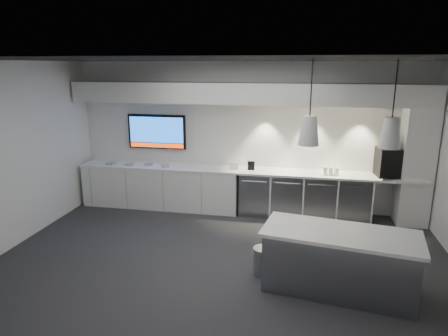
% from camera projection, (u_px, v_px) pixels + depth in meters
% --- Properties ---
extents(floor, '(7.00, 7.00, 0.00)m').
position_uv_depth(floor, '(223.00, 261.00, 6.14)').
color(floor, '#2E2D30').
rests_on(floor, ground).
extents(ceiling, '(7.00, 7.00, 0.00)m').
position_uv_depth(ceiling, '(222.00, 60.00, 5.38)').
color(ceiling, black).
rests_on(ceiling, wall_back).
extents(wall_back, '(7.00, 0.00, 7.00)m').
position_uv_depth(wall_back, '(246.00, 137.00, 8.14)').
color(wall_back, white).
rests_on(wall_back, floor).
extents(wall_front, '(7.00, 0.00, 7.00)m').
position_uv_depth(wall_front, '(165.00, 239.00, 3.39)').
color(wall_front, white).
rests_on(wall_front, floor).
extents(wall_left, '(0.00, 7.00, 7.00)m').
position_uv_depth(wall_left, '(9.00, 157.00, 6.41)').
color(wall_left, white).
rests_on(wall_left, floor).
extents(back_counter, '(6.80, 0.65, 0.04)m').
position_uv_depth(back_counter, '(244.00, 170.00, 7.98)').
color(back_counter, white).
rests_on(back_counter, left_base_cabinets).
extents(left_base_cabinets, '(3.30, 0.63, 0.86)m').
position_uv_depth(left_base_cabinets, '(161.00, 187.00, 8.42)').
color(left_base_cabinets, white).
rests_on(left_base_cabinets, floor).
extents(fridge_unit_a, '(0.60, 0.61, 0.85)m').
position_uv_depth(fridge_unit_a, '(256.00, 193.00, 8.05)').
color(fridge_unit_a, gray).
rests_on(fridge_unit_a, floor).
extents(fridge_unit_b, '(0.60, 0.61, 0.85)m').
position_uv_depth(fridge_unit_b, '(287.00, 195.00, 7.94)').
color(fridge_unit_b, gray).
rests_on(fridge_unit_b, floor).
extents(fridge_unit_c, '(0.60, 0.61, 0.85)m').
position_uv_depth(fridge_unit_c, '(319.00, 197.00, 7.82)').
color(fridge_unit_c, gray).
rests_on(fridge_unit_c, floor).
extents(fridge_unit_d, '(0.60, 0.61, 0.85)m').
position_uv_depth(fridge_unit_d, '(353.00, 199.00, 7.70)').
color(fridge_unit_d, gray).
rests_on(fridge_unit_d, floor).
extents(backsplash, '(4.60, 0.03, 1.30)m').
position_uv_depth(backsplash, '(306.00, 137.00, 7.88)').
color(backsplash, white).
rests_on(backsplash, wall_back).
extents(soffit, '(6.90, 0.60, 0.40)m').
position_uv_depth(soffit, '(245.00, 93.00, 7.63)').
color(soffit, white).
rests_on(soffit, wall_back).
extents(column, '(0.55, 0.55, 2.60)m').
position_uv_depth(column, '(417.00, 156.00, 7.31)').
color(column, white).
rests_on(column, floor).
extents(wall_tv, '(1.25, 0.07, 0.72)m').
position_uv_depth(wall_tv, '(157.00, 132.00, 8.42)').
color(wall_tv, black).
rests_on(wall_tv, wall_back).
extents(island, '(2.10, 1.16, 0.84)m').
position_uv_depth(island, '(339.00, 261.00, 5.24)').
color(island, gray).
rests_on(island, floor).
extents(bin, '(0.29, 0.29, 0.40)m').
position_uv_depth(bin, '(263.00, 261.00, 5.72)').
color(bin, gray).
rests_on(bin, floor).
extents(coffee_machine, '(0.44, 0.60, 0.71)m').
position_uv_depth(coffee_machine, '(388.00, 161.00, 7.43)').
color(coffee_machine, black).
rests_on(coffee_machine, back_counter).
extents(sign_black, '(0.14, 0.04, 0.18)m').
position_uv_depth(sign_black, '(251.00, 166.00, 7.90)').
color(sign_black, black).
rests_on(sign_black, back_counter).
extents(sign_white, '(0.18, 0.03, 0.14)m').
position_uv_depth(sign_white, '(234.00, 166.00, 7.95)').
color(sign_white, white).
rests_on(sign_white, back_counter).
extents(cup_cluster, '(0.29, 0.18, 0.16)m').
position_uv_depth(cup_cluster, '(331.00, 171.00, 7.58)').
color(cup_cluster, white).
rests_on(cup_cluster, back_counter).
extents(tray_a, '(0.17, 0.17, 0.02)m').
position_uv_depth(tray_a, '(111.00, 163.00, 8.41)').
color(tray_a, '#949494').
rests_on(tray_a, back_counter).
extents(tray_b, '(0.18, 0.18, 0.02)m').
position_uv_depth(tray_b, '(130.00, 164.00, 8.34)').
color(tray_b, '#949494').
rests_on(tray_b, back_counter).
extents(tray_c, '(0.17, 0.17, 0.02)m').
position_uv_depth(tray_c, '(149.00, 164.00, 8.35)').
color(tray_c, '#949494').
rests_on(tray_c, back_counter).
extents(tray_d, '(0.19, 0.19, 0.02)m').
position_uv_depth(tray_d, '(165.00, 166.00, 8.19)').
color(tray_d, '#949494').
rests_on(tray_d, back_counter).
extents(pendant_left, '(0.26, 0.26, 1.07)m').
position_uv_depth(pendant_left, '(309.00, 130.00, 4.89)').
color(pendant_left, white).
rests_on(pendant_left, ceiling).
extents(pendant_right, '(0.26, 0.26, 1.07)m').
position_uv_depth(pendant_right, '(391.00, 133.00, 4.72)').
color(pendant_right, white).
rests_on(pendant_right, ceiling).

